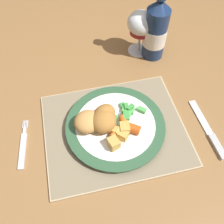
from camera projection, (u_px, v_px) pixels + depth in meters
ground_plane at (96, 176)px, 1.35m from camera, size 6.00×6.00×0.00m
dining_table at (86, 101)px, 0.80m from camera, size 1.34×1.09×0.74m
placemat at (115, 129)px, 0.65m from camera, size 0.36×0.30×0.01m
dinner_plate at (115, 126)px, 0.64m from camera, size 0.25×0.25×0.02m
breaded_croquettes at (98, 120)px, 0.61m from camera, size 0.13×0.10×0.05m
green_beans_pile at (127, 112)px, 0.64m from camera, size 0.10×0.08×0.02m
glazed_carrots at (126, 128)px, 0.61m from camera, size 0.08×0.06×0.02m
fork at (23, 147)px, 0.62m from camera, size 0.03×0.14×0.01m
table_knife at (210, 133)px, 0.64m from camera, size 0.02×0.18×0.01m
wine_glass at (141, 25)px, 0.74m from camera, size 0.09×0.09×0.14m
bottle at (156, 29)px, 0.74m from camera, size 0.07×0.07×0.27m
roast_potatoes at (119, 135)px, 0.60m from camera, size 0.06×0.07×0.03m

